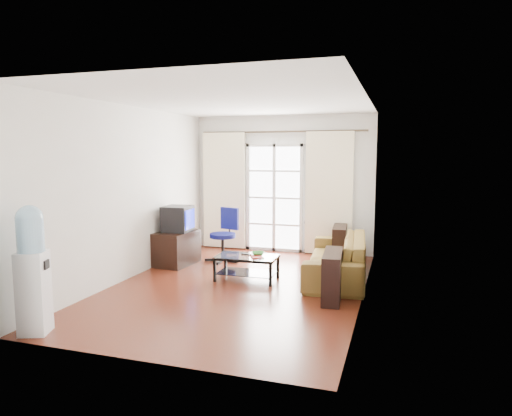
{
  "coord_description": "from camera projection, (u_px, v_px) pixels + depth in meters",
  "views": [
    {
      "loc": [
        2.24,
        -6.21,
        1.97
      ],
      "look_at": [
        0.16,
        0.35,
        1.14
      ],
      "focal_mm": 32.0,
      "sensor_mm": 36.0,
      "label": 1
    }
  ],
  "objects": [
    {
      "name": "remote",
      "position": [
        246.0,
        254.0,
        7.15
      ],
      "size": [
        0.17,
        0.06,
        0.02
      ],
      "primitive_type": "cube",
      "rotation": [
        0.0,
        0.0,
        -0.1
      ],
      "color": "black",
      "rests_on": "coffee_table"
    },
    {
      "name": "crt_tv",
      "position": [
        177.0,
        219.0,
        8.03
      ],
      "size": [
        0.52,
        0.52,
        0.45
      ],
      "rotation": [
        0.0,
        0.0,
        0.06
      ],
      "color": "black",
      "rests_on": "tv_stand"
    },
    {
      "name": "french_door",
      "position": [
        274.0,
        198.0,
        9.11
      ],
      "size": [
        1.16,
        0.06,
        2.15
      ],
      "color": "white",
      "rests_on": "wall_back"
    },
    {
      "name": "coffee_table",
      "position": [
        247.0,
        264.0,
        7.09
      ],
      "size": [
        0.95,
        0.56,
        0.38
      ],
      "rotation": [
        0.0,
        0.0,
        0.02
      ],
      "color": "silver",
      "rests_on": "floor"
    },
    {
      "name": "curtain_rod",
      "position": [
        281.0,
        132.0,
        8.86
      ],
      "size": [
        3.3,
        0.04,
        0.04
      ],
      "primitive_type": "cylinder",
      "rotation": [
        0.0,
        1.57,
        0.0
      ],
      "color": "#4C3F2D",
      "rests_on": "wall_back"
    },
    {
      "name": "ceiling",
      "position": [
        238.0,
        101.0,
        6.46
      ],
      "size": [
        5.2,
        5.2,
        0.0
      ],
      "primitive_type": "plane",
      "rotation": [
        3.14,
        0.0,
        0.0
      ],
      "color": "white",
      "rests_on": "wall_back"
    },
    {
      "name": "task_chair",
      "position": [
        224.0,
        246.0,
        8.33
      ],
      "size": [
        0.82,
        0.82,
        0.97
      ],
      "rotation": [
        0.0,
        0.0,
        -0.28
      ],
      "color": "black",
      "rests_on": "floor"
    },
    {
      "name": "radiator",
      "position": [
        321.0,
        238.0,
        8.87
      ],
      "size": [
        0.64,
        0.12,
        0.64
      ],
      "primitive_type": "cube",
      "color": "#9A9A9D",
      "rests_on": "floor"
    },
    {
      "name": "book",
      "position": [
        251.0,
        257.0,
        6.93
      ],
      "size": [
        0.34,
        0.34,
        0.02
      ],
      "primitive_type": "imported",
      "rotation": [
        0.0,
        0.0,
        0.5
      ],
      "color": "#A72914",
      "rests_on": "coffee_table"
    },
    {
      "name": "curtain_left",
      "position": [
        224.0,
        191.0,
        9.35
      ],
      "size": [
        0.9,
        0.07,
        2.35
      ],
      "primitive_type": "cube",
      "color": "#FFF5CD",
      "rests_on": "curtain_rod"
    },
    {
      "name": "curtain_right",
      "position": [
        329.0,
        193.0,
        8.7
      ],
      "size": [
        0.9,
        0.07,
        2.35
      ],
      "primitive_type": "cube",
      "color": "#FFF5CD",
      "rests_on": "curtain_rod"
    },
    {
      "name": "tv_stand",
      "position": [
        177.0,
        248.0,
        8.07
      ],
      "size": [
        0.61,
        0.85,
        0.59
      ],
      "primitive_type": "cube",
      "rotation": [
        0.0,
        0.0,
        -0.09
      ],
      "color": "black",
      "rests_on": "floor"
    },
    {
      "name": "sofa",
      "position": [
        337.0,
        257.0,
        7.25
      ],
      "size": [
        2.38,
        1.25,
        0.65
      ],
      "primitive_type": "imported",
      "rotation": [
        0.0,
        0.0,
        -1.49
      ],
      "color": "brown",
      "rests_on": "floor"
    },
    {
      "name": "bowl",
      "position": [
        258.0,
        254.0,
        7.1
      ],
      "size": [
        0.36,
        0.36,
        0.05
      ],
      "primitive_type": "imported",
      "rotation": [
        0.0,
        0.0,
        0.4
      ],
      "color": "#349157",
      "rests_on": "coffee_table"
    },
    {
      "name": "wall_left",
      "position": [
        130.0,
        193.0,
        7.16
      ],
      "size": [
        0.02,
        5.2,
        2.7
      ],
      "primitive_type": "cube",
      "color": "white",
      "rests_on": "floor"
    },
    {
      "name": "water_cooler",
      "position": [
        32.0,
        267.0,
        4.93
      ],
      "size": [
        0.37,
        0.37,
        1.42
      ],
      "rotation": [
        0.0,
        0.0,
        0.36
      ],
      "color": "white",
      "rests_on": "floor"
    },
    {
      "name": "wall_front",
      "position": [
        142.0,
        221.0,
        4.16
      ],
      "size": [
        3.6,
        0.02,
        2.7
      ],
      "primitive_type": "cube",
      "color": "white",
      "rests_on": "floor"
    },
    {
      "name": "floor",
      "position": [
        239.0,
        286.0,
        6.78
      ],
      "size": [
        5.2,
        5.2,
        0.0
      ],
      "primitive_type": "plane",
      "color": "maroon",
      "rests_on": "ground"
    },
    {
      "name": "wall_right",
      "position": [
        365.0,
        200.0,
        6.08
      ],
      "size": [
        0.02,
        5.2,
        2.7
      ],
      "primitive_type": "cube",
      "color": "white",
      "rests_on": "floor"
    },
    {
      "name": "wall_back",
      "position": [
        282.0,
        184.0,
        9.08
      ],
      "size": [
        3.6,
        0.02,
        2.7
      ],
      "primitive_type": "cube",
      "color": "white",
      "rests_on": "floor"
    }
  ]
}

